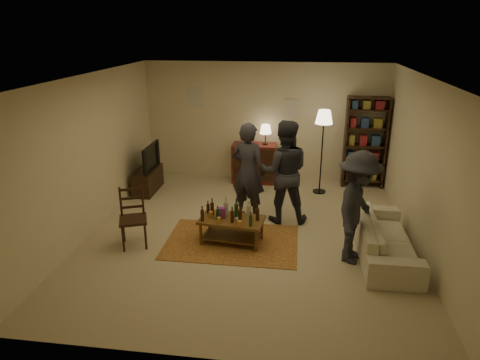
% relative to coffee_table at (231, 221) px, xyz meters
% --- Properties ---
extents(floor, '(6.00, 6.00, 0.00)m').
position_rel_coffee_table_xyz_m(floor, '(0.27, 0.30, -0.39)').
color(floor, '#C6B793').
rests_on(floor, ground).
extents(room_shell, '(6.00, 6.00, 6.00)m').
position_rel_coffee_table_xyz_m(room_shell, '(-0.38, 3.28, 1.42)').
color(room_shell, beige).
rests_on(room_shell, ground).
extents(rug, '(2.20, 1.50, 0.01)m').
position_rel_coffee_table_xyz_m(rug, '(0.01, -0.01, -0.38)').
color(rug, maroon).
rests_on(rug, ground).
extents(coffee_table, '(1.12, 0.70, 0.77)m').
position_rel_coffee_table_xyz_m(coffee_table, '(0.00, 0.00, 0.00)').
color(coffee_table, brown).
rests_on(coffee_table, ground).
extents(dining_chair, '(0.56, 0.56, 1.00)m').
position_rel_coffee_table_xyz_m(dining_chair, '(-1.58, -0.27, 0.14)').
color(dining_chair, black).
rests_on(dining_chair, ground).
extents(tv_stand, '(0.40, 1.00, 1.06)m').
position_rel_coffee_table_xyz_m(tv_stand, '(-2.18, 2.10, -0.00)').
color(tv_stand, black).
rests_on(tv_stand, ground).
extents(dresser, '(1.00, 0.50, 1.36)m').
position_rel_coffee_table_xyz_m(dresser, '(0.08, 3.02, 0.09)').
color(dresser, maroon).
rests_on(dresser, ground).
extents(bookshelf, '(0.90, 0.34, 2.02)m').
position_rel_coffee_table_xyz_m(bookshelf, '(2.52, 3.08, 0.64)').
color(bookshelf, black).
rests_on(bookshelf, ground).
extents(floor_lamp, '(0.36, 0.36, 1.81)m').
position_rel_coffee_table_xyz_m(floor_lamp, '(1.56, 2.53, 1.15)').
color(floor_lamp, black).
rests_on(floor_lamp, ground).
extents(sofa, '(0.81, 2.08, 0.61)m').
position_rel_coffee_table_xyz_m(sofa, '(2.47, -0.10, -0.09)').
color(sofa, beige).
rests_on(sofa, ground).
extents(person_left, '(0.78, 0.65, 1.84)m').
position_rel_coffee_table_xyz_m(person_left, '(0.16, 1.01, 0.53)').
color(person_left, '#2B2A32').
rests_on(person_left, ground).
extents(person_right, '(0.97, 0.78, 1.90)m').
position_rel_coffee_table_xyz_m(person_right, '(0.82, 0.99, 0.56)').
color(person_right, '#27282F').
rests_on(person_right, ground).
extents(person_by_sofa, '(1.01, 1.29, 1.75)m').
position_rel_coffee_table_xyz_m(person_by_sofa, '(1.97, -0.31, 0.49)').
color(person_by_sofa, '#292931').
rests_on(person_by_sofa, ground).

